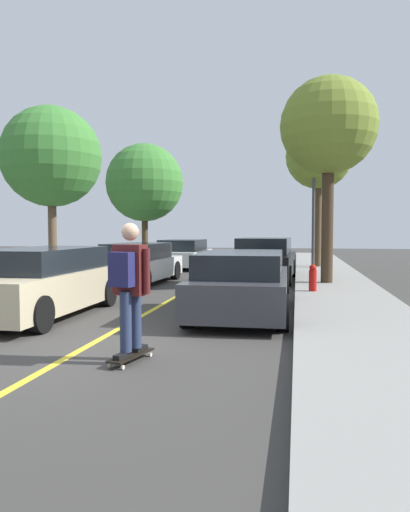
# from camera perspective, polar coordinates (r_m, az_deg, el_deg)

# --- Properties ---
(ground) EXTENTS (80.00, 80.00, 0.00)m
(ground) POSITION_cam_1_polar(r_m,az_deg,el_deg) (7.48, -14.05, -10.45)
(ground) COLOR #3D3A38
(sidewalk_right) EXTENTS (2.35, 56.00, 0.14)m
(sidewalk_right) POSITION_cam_1_polar(r_m,az_deg,el_deg) (6.91, 20.24, -11.10)
(sidewalk_right) COLOR gray
(sidewalk_right) RESTS_ON ground
(center_line) EXTENTS (0.12, 39.20, 0.01)m
(center_line) POSITION_cam_1_polar(r_m,az_deg,el_deg) (11.17, -5.41, -5.87)
(center_line) COLOR gold
(center_line) RESTS_ON ground
(parked_car_left_nearest) EXTENTS (1.85, 4.38, 1.37)m
(parked_car_left_nearest) POSITION_cam_1_polar(r_m,az_deg,el_deg) (10.38, -18.49, -2.89)
(parked_car_left_nearest) COLOR #BCAD89
(parked_car_left_nearest) RESTS_ON ground
(parked_car_left_near) EXTENTS (1.97, 4.61, 1.30)m
(parked_car_left_near) POSITION_cam_1_polar(r_m,az_deg,el_deg) (15.89, -7.87, -0.92)
(parked_car_left_near) COLOR white
(parked_car_left_near) RESTS_ON ground
(parked_car_left_far) EXTENTS (1.99, 4.34, 1.29)m
(parked_car_left_far) POSITION_cam_1_polar(r_m,az_deg,el_deg) (22.13, -2.53, 0.25)
(parked_car_left_far) COLOR white
(parked_car_left_far) RESTS_ON ground
(parked_car_right_nearest) EXTENTS (1.94, 4.44, 1.29)m
(parked_car_right_nearest) POSITION_cam_1_polar(r_m,az_deg,el_deg) (9.96, 4.36, -3.20)
(parked_car_right_nearest) COLOR #38383D
(parked_car_right_nearest) RESTS_ON ground
(parked_car_right_near) EXTENTS (2.12, 4.49, 1.46)m
(parked_car_right_near) POSITION_cam_1_polar(r_m,az_deg,el_deg) (16.87, 6.94, -0.43)
(parked_car_right_near) COLOR black
(parked_car_right_near) RESTS_ON ground
(street_tree_left_nearest) EXTENTS (2.89, 2.89, 5.16)m
(street_tree_left_nearest) POSITION_cam_1_polar(r_m,az_deg,el_deg) (15.11, -17.48, 10.91)
(street_tree_left_nearest) COLOR brown
(street_tree_left_nearest) RESTS_ON sidewalk_left
(street_tree_left_near) EXTENTS (3.62, 3.62, 5.60)m
(street_tree_left_near) POSITION_cam_1_polar(r_m,az_deg,el_deg) (23.25, -7.06, 8.45)
(street_tree_left_near) COLOR #4C3823
(street_tree_left_near) RESTS_ON sidewalk_left
(street_tree_right_nearest) EXTENTS (2.89, 2.89, 6.15)m
(street_tree_right_nearest) POSITION_cam_1_polar(r_m,az_deg,el_deg) (15.53, 14.20, 14.33)
(street_tree_right_nearest) COLOR #3D2D1E
(street_tree_right_nearest) RESTS_ON sidewalk_right
(street_tree_right_near) EXTENTS (2.84, 2.84, 6.21)m
(street_tree_right_near) POSITION_cam_1_polar(r_m,az_deg,el_deg) (22.09, 13.12, 11.22)
(street_tree_right_near) COLOR #4C3823
(street_tree_right_near) RESTS_ON sidewalk_right
(fire_hydrant) EXTENTS (0.20, 0.20, 0.70)m
(fire_hydrant) POSITION_cam_1_polar(r_m,az_deg,el_deg) (13.05, 12.44, -2.50)
(fire_hydrant) COLOR #B2140F
(fire_hydrant) RESTS_ON sidewalk_right
(streetlamp) EXTENTS (0.36, 0.24, 6.00)m
(streetlamp) POSITION_cam_1_polar(r_m,az_deg,el_deg) (21.05, 12.54, 7.94)
(streetlamp) COLOR #38383D
(streetlamp) RESTS_ON sidewalk_right
(skateboard) EXTENTS (0.41, 0.87, 0.10)m
(skateboard) POSITION_cam_1_polar(r_m,az_deg,el_deg) (6.63, -8.60, -11.39)
(skateboard) COLOR black
(skateboard) RESTS_ON ground
(skateboarder) EXTENTS (0.59, 0.70, 1.72)m
(skateboarder) POSITION_cam_1_polar(r_m,az_deg,el_deg) (6.43, -8.84, -2.90)
(skateboarder) COLOR black
(skateboarder) RESTS_ON skateboard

